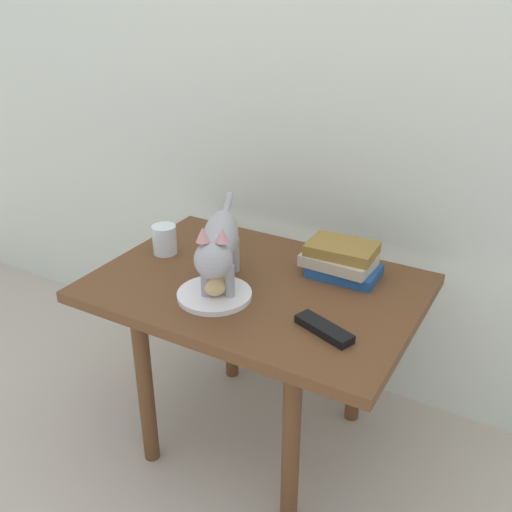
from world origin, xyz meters
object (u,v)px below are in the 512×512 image
at_px(side_table, 256,306).
at_px(tv_remote, 324,329).
at_px(cat, 219,243).
at_px(bread_roll, 216,284).
at_px(plate, 214,295).
at_px(candle_jar, 165,241).
at_px(book_stack, 342,260).

height_order(side_table, tv_remote, tv_remote).
bearing_deg(cat, bread_roll, -71.85).
relative_size(bread_roll, tv_remote, 0.53).
bearing_deg(bread_roll, plate, 171.12).
xyz_separation_m(plate, candle_jar, (-0.27, 0.14, 0.03)).
bearing_deg(plate, book_stack, 49.16).
xyz_separation_m(cat, tv_remote, (0.31, -0.05, -0.12)).
xyz_separation_m(side_table, tv_remote, (0.25, -0.13, 0.08)).
bearing_deg(plate, tv_remote, -1.94).
relative_size(side_table, bread_roll, 10.59).
relative_size(side_table, candle_jar, 9.97).
bearing_deg(book_stack, bread_roll, -130.08).
height_order(side_table, cat, cat).
bearing_deg(cat, tv_remote, -9.36).
height_order(candle_jar, tv_remote, candle_jar).
height_order(book_stack, tv_remote, book_stack).
relative_size(plate, tv_remote, 1.26).
relative_size(bread_roll, cat, 0.18).
distance_m(side_table, tv_remote, 0.29).
xyz_separation_m(candle_jar, tv_remote, (0.57, -0.15, -0.03)).
distance_m(bread_roll, candle_jar, 0.31).
bearing_deg(side_table, book_stack, 40.87).
height_order(side_table, bread_roll, bread_roll).
bearing_deg(book_stack, tv_remote, -75.43).
height_order(side_table, book_stack, book_stack).
relative_size(cat, candle_jar, 5.15).
relative_size(bread_roll, book_stack, 0.39).
relative_size(cat, book_stack, 2.15).
relative_size(bread_roll, candle_jar, 0.94).
height_order(plate, bread_roll, bread_roll).
xyz_separation_m(bread_roll, book_stack, (0.23, 0.27, 0.01)).
distance_m(book_stack, candle_jar, 0.51).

